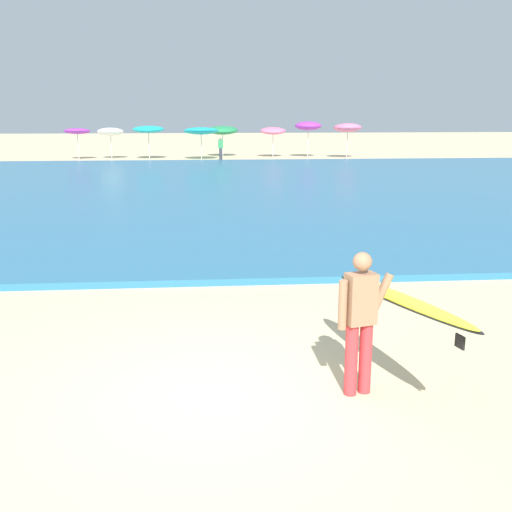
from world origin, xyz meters
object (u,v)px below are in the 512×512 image
object	(u,v)px
beach_umbrella_2	(148,129)
beach_umbrella_1	(110,132)
beachgoer_near_row_left	(221,148)
beach_umbrella_5	(273,131)
beach_umbrella_4	(223,130)
beach_umbrella_7	(348,128)
beach_umbrella_3	(201,131)
beach_umbrella_0	(77,131)
surfer_with_board	(381,308)
beach_umbrella_6	(308,126)

from	to	relation	value
beach_umbrella_2	beach_umbrella_1	bearing A→B (deg)	170.14
beach_umbrella_2	beachgoer_near_row_left	size ratio (longest dim) A/B	1.42
beach_umbrella_5	beachgoer_near_row_left	size ratio (longest dim) A/B	1.35
beach_umbrella_4	beach_umbrella_7	bearing A→B (deg)	-14.40
beach_umbrella_2	beach_umbrella_3	xyz separation A→B (m)	(3.48, -0.73, -0.09)
beach_umbrella_2	beachgoer_near_row_left	distance (m)	5.23
beach_umbrella_3	beach_umbrella_5	xyz separation A→B (m)	(4.94, 1.69, -0.07)
beach_umbrella_0	beach_umbrella_7	distance (m)	18.01
beach_umbrella_3	beach_umbrella_7	xyz separation A→B (m)	(9.90, 0.51, 0.17)
beach_umbrella_0	beach_umbrella_1	bearing A→B (deg)	13.07
beach_umbrella_4	surfer_with_board	bearing A→B (deg)	-88.87
surfer_with_board	beach_umbrella_2	size ratio (longest dim) A/B	1.31
beach_umbrella_2	beach_umbrella_7	xyz separation A→B (m)	(13.38, -0.22, 0.08)
beach_umbrella_0	beach_umbrella_3	xyz separation A→B (m)	(8.11, -0.69, 0.02)
beach_umbrella_6	beach_umbrella_4	bearing A→B (deg)	167.96
beach_umbrella_6	beach_umbrella_0	bearing A→B (deg)	-177.29
beach_umbrella_1	surfer_with_board	bearing A→B (deg)	-76.85
surfer_with_board	beach_umbrella_0	distance (m)	36.34
surfer_with_board	beach_umbrella_0	size ratio (longest dim) A/B	1.38
beach_umbrella_4	beach_umbrella_1	bearing A→B (deg)	-168.77
surfer_with_board	beach_umbrella_7	world-z (taller)	beach_umbrella_7
beach_umbrella_2	beach_umbrella_6	distance (m)	10.86
surfer_with_board	beach_umbrella_4	world-z (taller)	beach_umbrella_4
beach_umbrella_1	beach_umbrella_2	size ratio (longest dim) A/B	0.95
beach_umbrella_5	beach_umbrella_7	bearing A→B (deg)	-13.42
beach_umbrella_6	beach_umbrella_1	bearing A→B (deg)	-178.94
beach_umbrella_1	beach_umbrella_3	bearing A→B (deg)	-10.99
beach_umbrella_6	beach_umbrella_7	distance (m)	2.71
beach_umbrella_0	beach_umbrella_4	bearing A→B (deg)	11.63
beachgoer_near_row_left	beach_umbrella_3	bearing A→B (deg)	135.80
beach_umbrella_6	beachgoer_near_row_left	bearing A→B (deg)	-156.74
surfer_with_board	beach_umbrella_1	distance (m)	36.27
surfer_with_board	beach_umbrella_7	distance (m)	35.51
beach_umbrella_2	beach_umbrella_4	distance (m)	5.35
surfer_with_board	beach_umbrella_0	bearing A→B (deg)	106.53
surfer_with_board	beach_umbrella_1	bearing A→B (deg)	103.15
surfer_with_board	beach_umbrella_4	size ratio (longest dim) A/B	1.34
beach_umbrella_1	beach_umbrella_5	xyz separation A→B (m)	(10.97, 0.52, 0.01)
surfer_with_board	beachgoer_near_row_left	world-z (taller)	surfer_with_board
beach_umbrella_5	beach_umbrella_7	distance (m)	5.10
beach_umbrella_3	beach_umbrella_7	size ratio (longest dim) A/B	0.97
beach_umbrella_1	beach_umbrella_5	distance (m)	10.98
beach_umbrella_3	surfer_with_board	bearing A→B (deg)	-86.27
beach_umbrella_4	beach_umbrella_5	xyz separation A→B (m)	(3.44, -0.97, -0.02)
beach_umbrella_0	beach_umbrella_5	xyz separation A→B (m)	(13.05, 1.00, -0.05)
beach_umbrella_2	beach_umbrella_7	world-z (taller)	beach_umbrella_7
beach_umbrella_6	beachgoer_near_row_left	xyz separation A→B (m)	(-6.11, -2.63, -1.32)
beach_umbrella_4	beach_umbrella_6	size ratio (longest dim) A/B	0.89
beach_umbrella_4	beach_umbrella_3	bearing A→B (deg)	-119.37
beach_umbrella_4	beach_umbrella_5	distance (m)	3.58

